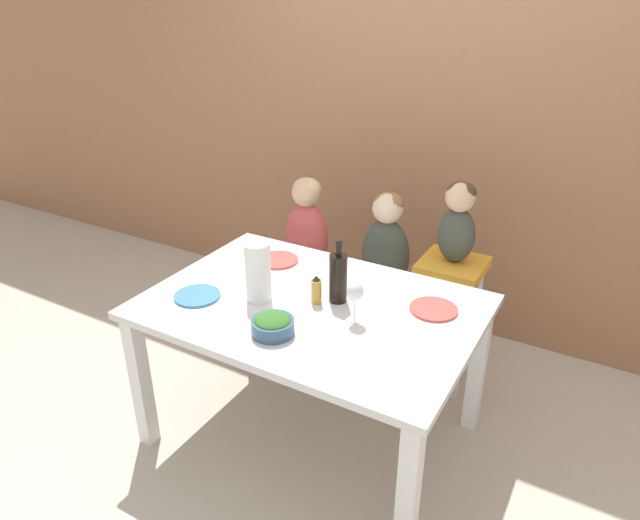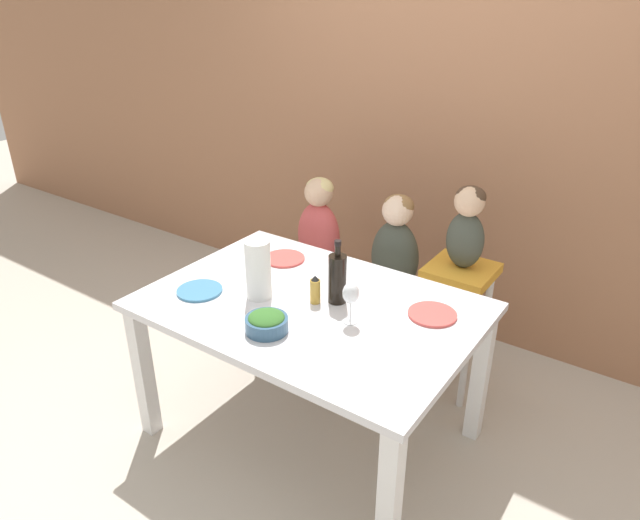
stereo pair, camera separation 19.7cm
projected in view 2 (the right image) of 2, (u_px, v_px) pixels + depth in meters
ground_plane at (311, 431)px, 2.82m from camera, size 14.00×14.00×0.00m
wall_back at (448, 111)px, 3.22m from camera, size 10.00×0.06×2.70m
dining_table at (310, 322)px, 2.54m from camera, size 1.43×1.00×0.73m
chair_far_left at (319, 280)px, 3.43m from camera, size 0.38×0.38×0.47m
chair_far_center at (392, 304)px, 3.17m from camera, size 0.38×0.38×0.47m
chair_right_highchair at (458, 297)px, 2.91m from camera, size 0.32×0.32×0.73m
person_child_left at (319, 224)px, 3.27m from camera, size 0.27×0.17×0.56m
person_child_center at (396, 245)px, 3.01m from camera, size 0.27×0.17×0.56m
person_baby_right at (467, 223)px, 2.73m from camera, size 0.19×0.15×0.42m
wine_bottle at (337, 278)px, 2.46m from camera, size 0.08×0.08×0.29m
paper_towel_roll at (258, 269)px, 2.49m from camera, size 0.11×0.11×0.27m
wine_glass_near at (351, 294)px, 2.30m from camera, size 0.07×0.07×0.18m
salad_bowl_large at (267, 322)px, 2.28m from camera, size 0.17×0.17×0.08m
dinner_plate_front_left at (200, 291)px, 2.59m from camera, size 0.21×0.21×0.01m
dinner_plate_back_left at (284, 259)px, 2.89m from camera, size 0.21×0.21×0.01m
dinner_plate_back_right at (432, 314)px, 2.40m from camera, size 0.21×0.21×0.01m
condiment_bottle_hot_sauce at (315, 290)px, 2.48m from camera, size 0.05×0.05×0.13m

